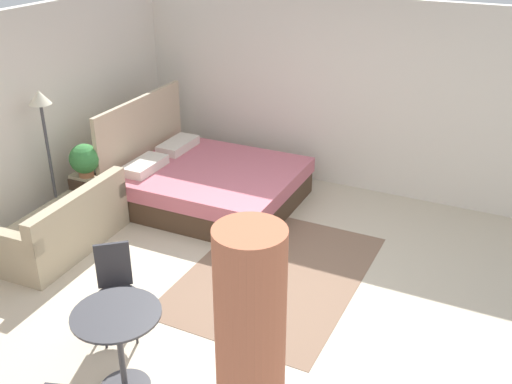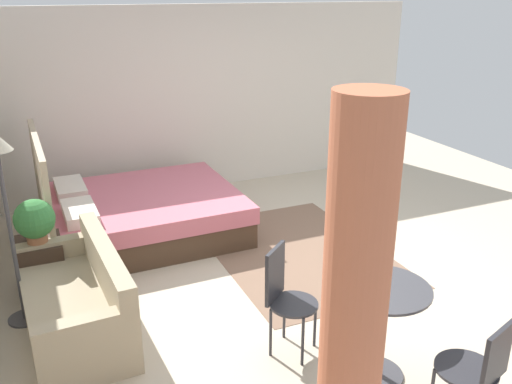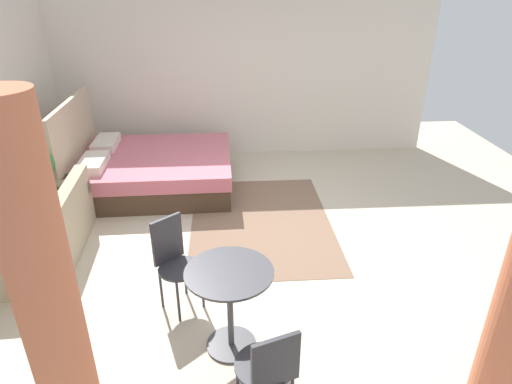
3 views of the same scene
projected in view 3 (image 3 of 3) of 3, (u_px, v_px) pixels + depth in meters
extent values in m
cube|color=beige|center=(257.00, 238.00, 5.24)|extent=(8.79, 9.20, 0.02)
cube|color=silver|center=(244.00, 79.00, 7.27)|extent=(0.12, 6.20, 2.55)
cube|color=#7F604C|center=(261.00, 221.00, 5.57)|extent=(2.46, 1.74, 0.01)
cube|color=#473323|center=(157.00, 177.00, 6.45)|extent=(1.83, 2.12, 0.30)
cube|color=#C66675|center=(156.00, 161.00, 6.34)|extent=(1.87, 2.16, 0.20)
cube|color=tan|center=(76.00, 147.00, 6.15)|extent=(1.86, 0.09, 1.30)
cube|color=silver|center=(93.00, 163.00, 5.86)|extent=(0.65, 0.33, 0.12)
cube|color=silver|center=(106.00, 143.00, 6.57)|extent=(0.65, 0.33, 0.12)
cube|color=tan|center=(44.00, 240.00, 4.82)|extent=(1.61, 0.83, 0.39)
cube|color=tan|center=(66.00, 208.00, 4.69)|extent=(1.58, 0.22, 0.36)
cube|color=tan|center=(57.00, 189.00, 5.33)|extent=(0.18, 0.75, 0.18)
cube|color=tan|center=(13.00, 256.00, 4.05)|extent=(0.18, 0.75, 0.18)
cube|color=#38281E|center=(51.00, 200.00, 5.52)|extent=(0.45, 0.41, 0.53)
cylinder|color=#935B3D|center=(42.00, 181.00, 5.29)|extent=(0.18, 0.18, 0.11)
sphere|color=#387F3D|center=(38.00, 164.00, 5.20)|extent=(0.37, 0.37, 0.37)
cylinder|color=silver|center=(45.00, 169.00, 5.46)|extent=(0.12, 0.12, 0.23)
cylinder|color=#3F3F44|center=(24.00, 238.00, 5.21)|extent=(0.29, 0.29, 0.02)
cylinder|color=#3F3F44|center=(8.00, 178.00, 4.87)|extent=(0.04, 0.04, 1.53)
cylinder|color=#3F3F44|center=(231.00, 344.00, 3.70)|extent=(0.42, 0.42, 0.02)
cylinder|color=#3F3F44|center=(230.00, 311.00, 3.54)|extent=(0.05, 0.05, 0.74)
cylinder|color=#3F3F44|center=(229.00, 272.00, 3.38)|extent=(0.69, 0.69, 0.02)
cylinder|color=#2D2D33|center=(274.00, 368.00, 3.21)|extent=(0.02, 0.02, 0.44)
cylinder|color=#2D2D33|center=(238.00, 380.00, 3.11)|extent=(0.02, 0.02, 0.44)
cylinder|color=#2D2D33|center=(264.00, 365.00, 2.95)|extent=(0.51, 0.51, 0.02)
cube|color=#2D2D33|center=(276.00, 362.00, 2.71)|extent=(0.13, 0.32, 0.38)
cylinder|color=#2D2D33|center=(178.00, 302.00, 3.87)|extent=(0.02, 0.02, 0.42)
cylinder|color=#2D2D33|center=(203.00, 288.00, 4.04)|extent=(0.02, 0.02, 0.42)
cylinder|color=#2D2D33|center=(161.00, 288.00, 4.05)|extent=(0.02, 0.02, 0.42)
cylinder|color=#2D2D33|center=(185.00, 276.00, 4.22)|extent=(0.02, 0.02, 0.42)
cylinder|color=#2D2D33|center=(180.00, 269.00, 3.95)|extent=(0.55, 0.55, 0.02)
cube|color=#2D2D33|center=(167.00, 239.00, 3.95)|extent=(0.22, 0.26, 0.44)
cylinder|color=#D1704C|center=(52.00, 321.00, 2.26)|extent=(0.31, 0.31, 2.39)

